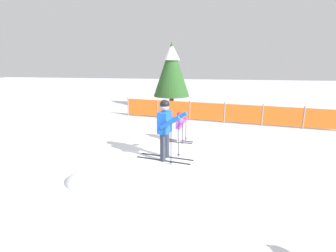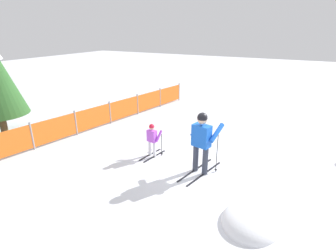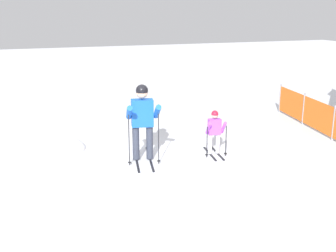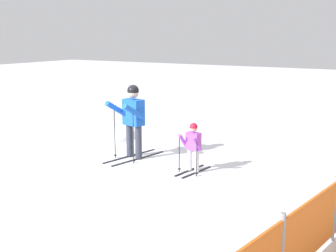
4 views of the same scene
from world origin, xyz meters
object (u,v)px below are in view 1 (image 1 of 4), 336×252
at_px(skier_child, 179,125).
at_px(safety_fence, 224,113).
at_px(conifer_far, 172,69).
at_px(skier_adult, 166,124).

relative_size(skier_child, safety_fence, 0.11).
distance_m(skier_child, conifer_far, 6.07).
distance_m(safety_fence, conifer_far, 4.25).
bearing_deg(conifer_far, safety_fence, -44.88).
bearing_deg(safety_fence, skier_child, -118.84).
height_order(skier_adult, skier_child, skier_adult).
bearing_deg(safety_fence, conifer_far, 135.12).
distance_m(skier_adult, skier_child, 1.71).
height_order(skier_child, conifer_far, conifer_far).
distance_m(skier_child, safety_fence, 3.46).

